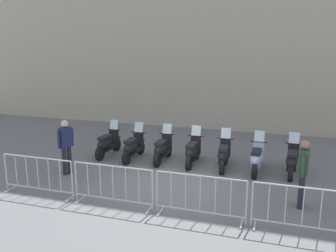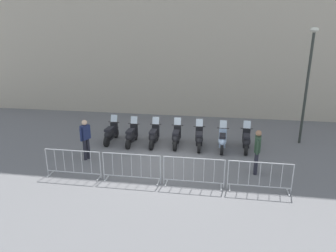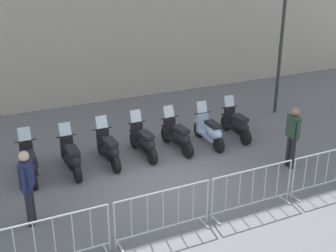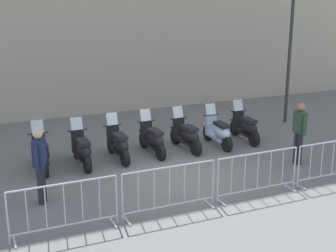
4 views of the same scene
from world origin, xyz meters
name	(u,v)px [view 3 (image 3 of 4)]	position (x,y,z in m)	size (l,w,h in m)	color
ground_plane	(172,184)	(0.00, 0.00, 0.00)	(120.00, 120.00, 0.00)	slate
motorcycle_0	(30,163)	(-3.47, 1.18, 0.45)	(0.64, 1.72, 1.24)	black
motorcycle_1	(72,157)	(-2.40, 1.26, 0.45)	(0.66, 1.72, 1.24)	black
motorcycle_2	(109,149)	(-1.38, 1.55, 0.45)	(0.68, 1.71, 1.24)	black
motorcycle_3	(144,142)	(-0.34, 1.78, 0.45)	(0.70, 1.71, 1.24)	black
motorcycle_4	(178,136)	(0.71, 1.93, 0.45)	(0.74, 1.70, 1.24)	black
motorcycle_5	(210,131)	(1.76, 2.06, 0.45)	(0.64, 1.72, 1.24)	black
motorcycle_6	(237,125)	(2.78, 2.38, 0.45)	(0.60, 1.72, 1.24)	black
barrier_segment_0	(55,242)	(-2.91, -2.48, 0.53)	(2.10, 0.81, 1.07)	#B2B5B7
barrier_segment_1	(163,214)	(-0.73, -2.06, 0.53)	(2.10, 0.81, 1.07)	#B2B5B7
barrier_segment_2	(252,190)	(1.45, -1.64, 0.53)	(2.10, 0.81, 1.07)	#B2B5B7
barrier_segment_3	(327,170)	(3.62, -1.22, 0.53)	(2.10, 0.81, 1.07)	#B2B5B7
street_lamp	(283,23)	(5.10, 4.28, 3.25)	(0.36, 0.36, 5.33)	#2D332D
officer_near_row_end	(293,134)	(3.39, 0.13, 0.98)	(0.25, 0.55, 1.73)	#23232D
officer_mid_plaza	(27,184)	(-3.40, -0.91, 0.98)	(0.30, 0.54, 1.73)	#23232D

